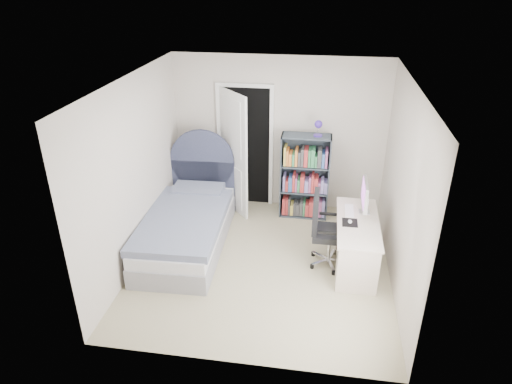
# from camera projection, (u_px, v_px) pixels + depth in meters

# --- Properties ---
(room_shell) EXTENTS (3.50, 3.70, 2.60)m
(room_shell) POSITION_uv_depth(u_px,v_px,m) (264.00, 181.00, 5.75)
(room_shell) COLOR gray
(room_shell) RESTS_ON ground
(door) EXTENTS (0.92, 0.65, 2.06)m
(door) POSITION_uv_depth(u_px,v_px,m) (238.00, 150.00, 7.33)
(door) COLOR black
(door) RESTS_ON ground
(bed) EXTENTS (1.15, 2.31, 1.40)m
(bed) POSITION_uv_depth(u_px,v_px,m) (188.00, 223.00, 6.65)
(bed) COLOR gray
(bed) RESTS_ON ground
(nightstand) EXTENTS (0.41, 0.41, 0.60)m
(nightstand) POSITION_uv_depth(u_px,v_px,m) (200.00, 182.00, 7.72)
(nightstand) COLOR tan
(nightstand) RESTS_ON ground
(floor_lamp) EXTENTS (0.18, 0.18, 1.28)m
(floor_lamp) POSITION_uv_depth(u_px,v_px,m) (207.00, 179.00, 7.53)
(floor_lamp) COLOR silver
(floor_lamp) RESTS_ON ground
(bookcase) EXTENTS (0.77, 0.33, 1.63)m
(bookcase) POSITION_uv_depth(u_px,v_px,m) (305.00, 180.00, 7.25)
(bookcase) COLOR #343E46
(bookcase) RESTS_ON ground
(desk) EXTENTS (0.55, 1.37, 1.12)m
(desk) POSITION_uv_depth(u_px,v_px,m) (356.00, 241.00, 6.13)
(desk) COLOR beige
(desk) RESTS_ON ground
(office_chair) EXTENTS (0.53, 0.55, 1.05)m
(office_chair) POSITION_uv_depth(u_px,v_px,m) (324.00, 226.00, 6.05)
(office_chair) COLOR silver
(office_chair) RESTS_ON ground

